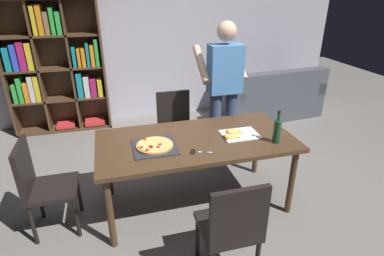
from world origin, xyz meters
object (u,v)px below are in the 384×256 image
object	(u,v)px
chair_near_camera	(232,225)
kitchen_scissors	(197,152)
chair_left_end	(41,182)
pepperoni_pizza_on_tray	(155,146)
wine_bottle	(277,131)
couch	(270,99)
person_serving_pizza	(224,88)
bookshelf	(56,67)
dining_table	(196,145)
chair_far_side	(175,123)

from	to	relation	value
chair_near_camera	kitchen_scissors	bearing A→B (deg)	95.16
chair_left_end	pepperoni_pizza_on_tray	distance (m)	1.05
wine_bottle	kitchen_scissors	world-z (taller)	wine_bottle
pepperoni_pizza_on_tray	kitchen_scissors	distance (m)	0.40
couch	person_serving_pizza	xyz separation A→B (m)	(-1.36, -1.26, 0.70)
pepperoni_pizza_on_tray	kitchen_scissors	world-z (taller)	pepperoni_pizza_on_tray
wine_bottle	kitchen_scissors	xyz separation A→B (m)	(-0.77, 0.00, -0.11)
chair_near_camera	pepperoni_pizza_on_tray	size ratio (longest dim) A/B	2.27
pepperoni_pizza_on_tray	wine_bottle	world-z (taller)	wine_bottle
pepperoni_pizza_on_tray	kitchen_scissors	size ratio (longest dim) A/B	2.01
chair_left_end	bookshelf	distance (m)	2.43
wine_bottle	bookshelf	bearing A→B (deg)	129.75
chair_near_camera	chair_left_end	bearing A→B (deg)	146.36
dining_table	chair_far_side	size ratio (longest dim) A/B	2.08
chair_left_end	pepperoni_pizza_on_tray	xyz separation A→B (m)	(1.02, -0.06, 0.25)
chair_near_camera	bookshelf	distance (m)	3.68
chair_left_end	chair_far_side	bearing A→B (deg)	33.64
pepperoni_pizza_on_tray	wine_bottle	bearing A→B (deg)	-10.22
dining_table	bookshelf	xyz separation A→B (m)	(-1.49, 2.38, 0.30)
bookshelf	person_serving_pizza	size ratio (longest dim) A/B	1.11
dining_table	chair_near_camera	world-z (taller)	chair_near_camera
chair_far_side	bookshelf	size ratio (longest dim) A/B	0.46
dining_table	wine_bottle	world-z (taller)	wine_bottle
chair_far_side	pepperoni_pizza_on_tray	size ratio (longest dim) A/B	2.27
couch	pepperoni_pizza_on_tray	world-z (taller)	couch
kitchen_scissors	pepperoni_pizza_on_tray	bearing A→B (deg)	150.51
chair_far_side	pepperoni_pizza_on_tray	world-z (taller)	chair_far_side
couch	wine_bottle	xyz separation A→B (m)	(-1.20, -2.25, 0.57)
person_serving_pizza	pepperoni_pizza_on_tray	distance (m)	1.26
wine_bottle	kitchen_scissors	size ratio (longest dim) A/B	1.60
person_serving_pizza	kitchen_scissors	bearing A→B (deg)	-121.78
chair_far_side	pepperoni_pizza_on_tray	bearing A→B (deg)	-112.11
chair_near_camera	pepperoni_pizza_on_tray	distance (m)	1.01
bookshelf	pepperoni_pizza_on_tray	size ratio (longest dim) A/B	4.91
chair_far_side	pepperoni_pizza_on_tray	xyz separation A→B (m)	(-0.41, -1.01, 0.25)
pepperoni_pizza_on_tray	kitchen_scissors	bearing A→B (deg)	-29.49
chair_far_side	bookshelf	xyz separation A→B (m)	(-1.49, 1.43, 0.47)
chair_far_side	chair_left_end	bearing A→B (deg)	-146.36
chair_near_camera	bookshelf	xyz separation A→B (m)	(-1.49, 3.33, 0.47)
dining_table	chair_left_end	xyz separation A→B (m)	(-1.42, 0.00, -0.17)
person_serving_pizza	couch	bearing A→B (deg)	42.82
chair_near_camera	person_serving_pizza	distance (m)	1.83
bookshelf	person_serving_pizza	xyz separation A→B (m)	(2.04, -1.65, 0.01)
chair_near_camera	kitchen_scissors	distance (m)	0.74
person_serving_pizza	pepperoni_pizza_on_tray	world-z (taller)	person_serving_pizza
chair_far_side	bookshelf	world-z (taller)	bookshelf
dining_table	bookshelf	distance (m)	2.83
chair_near_camera	chair_far_side	distance (m)	1.90
chair_far_side	person_serving_pizza	size ratio (longest dim) A/B	0.51
couch	person_serving_pizza	world-z (taller)	person_serving_pizza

